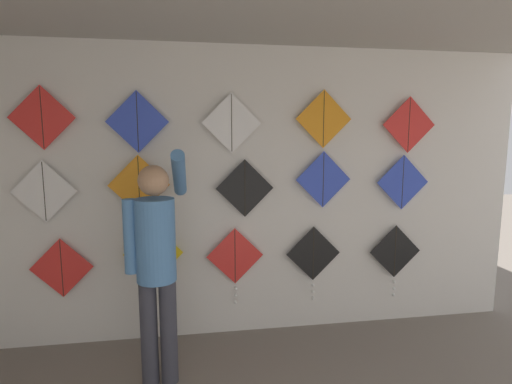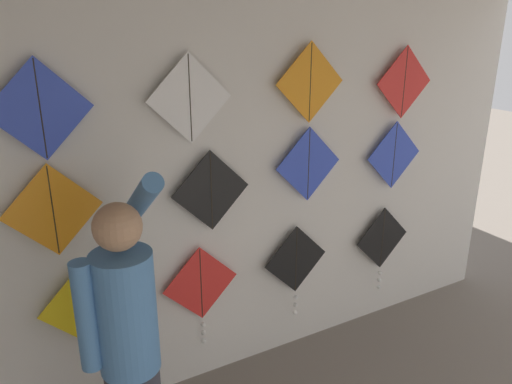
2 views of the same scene
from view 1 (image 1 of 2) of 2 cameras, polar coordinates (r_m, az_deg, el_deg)
The scene contains 17 objects.
back_panel at distance 3.88m, azimuth -2.75°, elevation -0.30°, with size 5.79×0.06×2.80m, color silver.
shopkeeper at distance 3.21m, azimuth -14.06°, elevation -8.76°, with size 0.47×0.64×1.87m.
kite_0 at distance 4.10m, azimuth -26.01°, elevation -9.73°, with size 0.55×0.01×0.55m.
kite_1 at distance 3.92m, azimuth -14.43°, elevation -9.08°, with size 0.55×0.04×0.76m.
kite_2 at distance 3.94m, azimuth -3.01°, elevation -9.67°, with size 0.55×0.04×0.76m.
kite_3 at distance 4.09m, azimuth 8.18°, elevation -9.24°, with size 0.55×0.04×0.76m.
kite_4 at distance 4.43m, azimuth 19.23°, elevation -8.53°, with size 0.55×0.04×0.76m.
kite_5 at distance 3.98m, azimuth -28.02°, elevation 0.06°, with size 0.55×0.01×0.55m.
kite_6 at distance 3.79m, azimuth -16.38°, elevation 0.96°, with size 0.55×0.01×0.55m.
kite_7 at distance 3.79m, azimuth -1.60°, elevation 0.54°, with size 0.55×0.01×0.55m.
kite_8 at distance 3.96m, azimuth 9.58°, elevation 1.77°, with size 0.55×0.01×0.55m.
kite_9 at distance 4.30m, azimuth 20.22°, elevation 1.30°, with size 0.55×0.01×0.55m.
kite_10 at distance 3.94m, azimuth -28.27°, elevation 9.34°, with size 0.55×0.01×0.55m.
kite_11 at distance 3.76m, azimuth -16.59°, elevation 9.59°, with size 0.55×0.01×0.55m.
kite_12 at distance 3.75m, azimuth -3.50°, elevation 9.81°, with size 0.55×0.01×0.55m.
kite_13 at distance 3.93m, azimuth 9.64°, elevation 10.24°, with size 0.55×0.01×0.55m.
kite_14 at distance 4.30m, azimuth 21.01°, elevation 8.95°, with size 0.55×0.01×0.55m.
Camera 1 is at (-0.42, 0.33, 1.97)m, focal length 28.00 mm.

